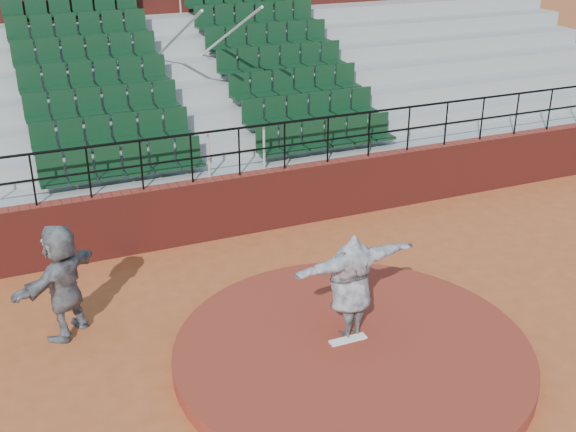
% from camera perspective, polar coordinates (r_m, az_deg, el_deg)
% --- Properties ---
extents(ground, '(90.00, 90.00, 0.00)m').
position_cam_1_polar(ground, '(11.41, 5.07, -11.19)').
color(ground, '#AD5227').
rests_on(ground, ground).
extents(pitchers_mound, '(5.50, 5.50, 0.25)m').
position_cam_1_polar(pitchers_mound, '(11.33, 5.10, -10.67)').
color(pitchers_mound, maroon).
rests_on(pitchers_mound, ground).
extents(pitching_rubber, '(0.60, 0.15, 0.03)m').
position_cam_1_polar(pitching_rubber, '(11.36, 4.76, -9.70)').
color(pitching_rubber, white).
rests_on(pitching_rubber, pitchers_mound).
extents(boundary_wall, '(24.00, 0.30, 1.30)m').
position_cam_1_polar(boundary_wall, '(15.11, -3.75, 0.94)').
color(boundary_wall, maroon).
rests_on(boundary_wall, ground).
extents(wall_railing, '(24.04, 0.05, 1.03)m').
position_cam_1_polar(wall_railing, '(14.63, -3.90, 5.92)').
color(wall_railing, black).
rests_on(wall_railing, boundary_wall).
extents(seating_deck, '(24.00, 5.97, 4.63)m').
position_cam_1_polar(seating_deck, '(18.13, -7.77, 7.40)').
color(seating_deck, '#969691').
rests_on(seating_deck, ground).
extents(press_box_facade, '(24.00, 3.00, 7.10)m').
position_cam_1_polar(press_box_facade, '(21.44, -11.15, 15.52)').
color(press_box_facade, maroon).
rests_on(press_box_facade, ground).
extents(pitcher, '(2.17, 0.80, 1.73)m').
position_cam_1_polar(pitcher, '(11.08, 4.99, -5.51)').
color(pitcher, black).
rests_on(pitcher, pitchers_mound).
extents(fielder, '(1.71, 1.65, 1.94)m').
position_cam_1_polar(fielder, '(12.01, -17.37, -4.91)').
color(fielder, black).
rests_on(fielder, ground).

